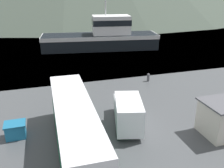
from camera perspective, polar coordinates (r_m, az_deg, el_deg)
water_surface at (r=147.36m, az=-15.92°, el=16.65°), size 240.00×240.00×0.00m
tour_bus at (r=16.81m, az=-8.48°, el=-9.41°), size 2.71×11.74×3.44m
delivery_van at (r=19.78m, az=3.62°, el=-6.24°), size 3.28×5.76×2.47m
fishing_boat at (r=44.84m, az=-2.19°, el=10.72°), size 20.77×8.21×9.88m
storage_bin at (r=20.03m, az=-21.19°, el=-9.76°), size 1.53×1.27×1.15m
dock_kiosk at (r=20.49m, az=24.18°, el=-7.14°), size 3.29×2.91×2.63m
mooring_bollard at (r=29.63m, az=8.29°, el=1.60°), size 0.35×0.35×0.96m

